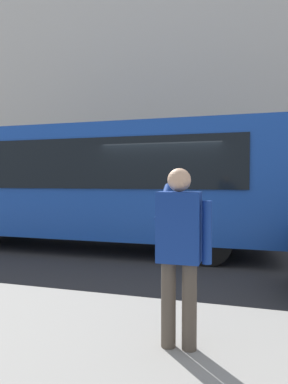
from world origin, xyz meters
The scene contains 5 objects.
ground_plane centered at (0.00, 0.00, 0.00)m, with size 60.00×60.00×0.00m, color #2B2B2D.
sidewalk_curb centered at (0.00, 5.50, 0.07)m, with size 36.00×4.00×0.15m, color gray.
building_facade_far centered at (-0.02, -6.80, 5.99)m, with size 28.00×1.55×12.00m.
red_bus centered at (2.05, -0.25, 1.68)m, with size 9.05×2.54×3.08m.
pedestrian_photographer centered at (-1.13, 4.78, 1.14)m, with size 0.53×0.52×1.70m.
Camera 1 is at (-1.75, 8.04, 1.74)m, focal length 33.07 mm.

